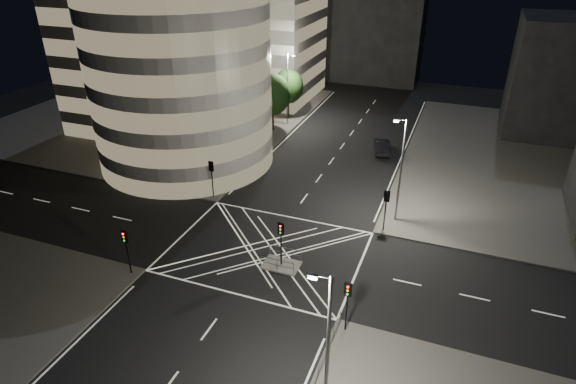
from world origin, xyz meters
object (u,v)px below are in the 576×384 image
at_px(street_lamp_right_far, 401,168).
at_px(traffic_signal_fl, 212,172).
at_px(street_lamp_left_near, 228,130).
at_px(street_lamp_left_far, 288,87).
at_px(traffic_signal_island, 281,236).
at_px(sedan, 382,146).
at_px(traffic_signal_fr, 386,203).
at_px(central_island, 281,265).
at_px(street_lamp_right_near, 327,349).
at_px(traffic_signal_nl, 126,244).
at_px(traffic_signal_nr, 347,298).

bearing_deg(street_lamp_right_far, traffic_signal_fl, -173.12).
bearing_deg(street_lamp_left_near, street_lamp_left_far, 90.00).
bearing_deg(traffic_signal_island, sedan, 83.28).
height_order(traffic_signal_fr, street_lamp_left_near, street_lamp_left_near).
bearing_deg(street_lamp_left_near, street_lamp_right_far, -9.03).
bearing_deg(traffic_signal_fl, traffic_signal_island, -37.54).
distance_m(central_island, street_lamp_left_far, 33.95).
relative_size(street_lamp_left_near, street_lamp_right_near, 1.00).
relative_size(traffic_signal_island, street_lamp_left_near, 0.40).
distance_m(traffic_signal_island, street_lamp_right_far, 13.13).
distance_m(central_island, street_lamp_right_near, 15.54).
bearing_deg(central_island, street_lamp_left_near, 130.27).
xyz_separation_m(street_lamp_left_near, street_lamp_left_far, (0.00, 18.00, 0.00)).
xyz_separation_m(traffic_signal_fl, street_lamp_left_far, (-0.64, 23.20, 2.63)).
distance_m(street_lamp_left_near, sedan, 19.97).
relative_size(traffic_signal_nl, street_lamp_left_near, 0.40).
bearing_deg(central_island, street_lamp_right_far, 54.70).
relative_size(traffic_signal_nr, traffic_signal_island, 1.00).
distance_m(street_lamp_right_far, sedan, 17.09).
distance_m(traffic_signal_fl, street_lamp_left_far, 23.36).
bearing_deg(street_lamp_right_far, street_lamp_left_far, 131.94).
bearing_deg(traffic_signal_nl, traffic_signal_fl, 90.00).
bearing_deg(traffic_signal_fr, traffic_signal_island, -129.33).
height_order(traffic_signal_nr, sedan, traffic_signal_nr).
bearing_deg(street_lamp_right_far, traffic_signal_nl, -139.09).
bearing_deg(traffic_signal_fl, traffic_signal_nr, -37.69).
bearing_deg(traffic_signal_island, traffic_signal_nl, -153.86).
bearing_deg(street_lamp_right_near, central_island, 120.75).
xyz_separation_m(traffic_signal_nl, traffic_signal_fr, (17.60, 13.60, 0.00)).
bearing_deg(traffic_signal_fr, traffic_signal_nr, -90.00).
bearing_deg(traffic_signal_nr, traffic_signal_nl, 180.00).
bearing_deg(traffic_signal_island, central_island, 0.00).
height_order(central_island, traffic_signal_fl, traffic_signal_fl).
distance_m(street_lamp_right_near, sedan, 39.37).
relative_size(traffic_signal_fr, traffic_signal_nr, 1.00).
height_order(traffic_signal_island, street_lamp_left_far, street_lamp_left_far).
height_order(street_lamp_left_far, street_lamp_right_near, same).
xyz_separation_m(traffic_signal_fl, traffic_signal_island, (10.80, -8.30, 0.00)).
distance_m(traffic_signal_island, sedan, 26.61).
xyz_separation_m(traffic_signal_fr, traffic_signal_nr, (0.00, -13.60, 0.00)).
bearing_deg(traffic_signal_nr, street_lamp_right_far, 87.70).
bearing_deg(traffic_signal_nl, central_island, 26.14).
bearing_deg(traffic_signal_nl, sedan, 66.28).
height_order(central_island, street_lamp_left_far, street_lamp_left_far).
relative_size(street_lamp_left_far, street_lamp_right_far, 1.00).
xyz_separation_m(traffic_signal_nr, traffic_signal_island, (-6.80, 5.30, 0.00)).
distance_m(traffic_signal_nr, street_lamp_left_near, 26.32).
xyz_separation_m(traffic_signal_nr, street_lamp_right_far, (0.64, 15.80, 2.63)).
xyz_separation_m(traffic_signal_fr, street_lamp_right_near, (0.64, -20.80, 2.63)).
relative_size(traffic_signal_fr, street_lamp_left_far, 0.40).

